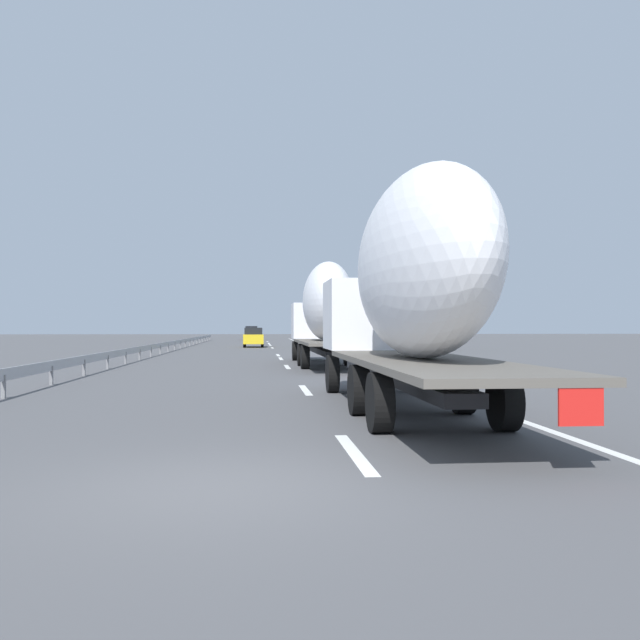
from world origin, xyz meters
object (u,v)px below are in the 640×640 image
object	(u,v)px
truck_lead	(325,310)
road_sign	(341,322)
car_black_suv	(251,333)
car_yellow_coupe	(253,337)
truck_trailing	(410,284)

from	to	relation	value
truck_lead	road_sign	distance (m)	19.03
car_black_suv	car_yellow_coupe	world-z (taller)	car_black_suv
road_sign	truck_lead	bearing A→B (deg)	170.62
truck_lead	car_black_suv	bearing A→B (deg)	3.37
car_black_suv	car_yellow_coupe	bearing A→B (deg)	-179.32
truck_trailing	car_yellow_coupe	distance (m)	48.26
truck_trailing	truck_lead	bearing A→B (deg)	-0.00
truck_lead	car_yellow_coupe	bearing A→B (deg)	6.51
road_sign	car_black_suv	bearing A→B (deg)	8.45
truck_trailing	road_sign	distance (m)	36.77
truck_lead	road_sign	world-z (taller)	truck_lead
car_black_suv	car_yellow_coupe	size ratio (longest dim) A/B	1.06
truck_lead	car_yellow_coupe	distance (m)	30.48
truck_trailing	car_black_suv	bearing A→B (deg)	2.65
truck_trailing	car_yellow_coupe	xyz separation A→B (m)	(48.10, 3.45, -1.82)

